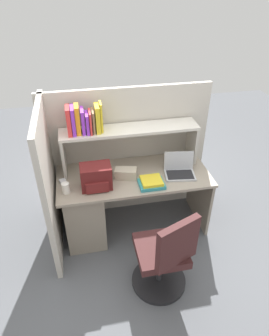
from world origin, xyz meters
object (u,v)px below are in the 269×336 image
Objects in this scene: backpack at (96,177)px; paper_cup at (66,188)px; computer_mouse at (63,182)px; laptop at (179,169)px; tissue_box at (126,173)px; office_chair at (164,258)px.

backpack reaches higher than paper_cup.
computer_mouse is 1.00× the size of paper_cup.
computer_mouse is (-0.33, 0.12, -0.10)m from backpack.
laptop is 1.14× the size of backpack.
computer_mouse is 0.64m from tissue_box.
computer_mouse is at bearing 100.06° from paper_cup.
laptop is at bearing 4.14° from backpack.
paper_cup is at bearing -175.57° from laptop.
backpack is at bearing 5.28° from paper_cup.
laptop reaches higher than tissue_box.
laptop is 0.88m from backpack.
backpack is 0.34m from tissue_box.
paper_cup is (-0.30, -0.03, -0.07)m from backpack.
office_chair is at bearing -63.03° from computer_mouse.
paper_cup is 0.11× the size of office_chair.
backpack is at bearing -37.76° from computer_mouse.
backpack is at bearing -175.86° from laptop.
backpack reaches higher than laptop.
computer_mouse is 1.24m from office_chair.
tissue_box is 0.24× the size of office_chair.
backpack is 1.36× the size of tissue_box.
computer_mouse is 0.47× the size of tissue_box.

